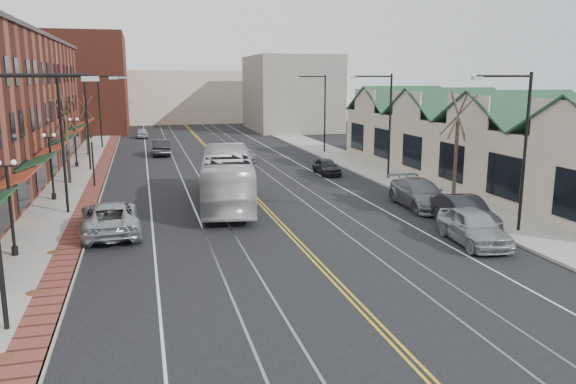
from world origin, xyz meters
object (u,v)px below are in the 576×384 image
transit_bus (227,177)px  parked_car_c (420,194)px  parked_car_a (473,226)px  parked_car_b (464,213)px  parked_car_d (326,166)px  parked_suv (110,218)px

transit_bus → parked_car_c: bearing=169.3°
parked_car_a → parked_car_c: bearing=87.6°
transit_bus → parked_car_a: size_ratio=2.49×
parked_car_b → parked_car_d: 17.87m
transit_bus → parked_car_c: transit_bus is taller
parked_car_b → parked_car_c: parked_car_c is taller
transit_bus → parked_car_a: (10.18, -11.47, -0.89)m
parked_car_b → parked_car_d: parked_car_b is taller
parked_car_a → parked_car_c: parked_car_a is taller
transit_bus → parked_car_a: transit_bus is taller
parked_car_b → parked_car_a: bearing=-107.4°
transit_bus → parked_car_d: transit_bus is taller
parked_car_b → transit_bus: bearing=147.7°
transit_bus → parked_suv: bearing=45.4°
parked_car_d → parked_suv: bearing=-138.6°
transit_bus → parked_car_b: size_ratio=2.44×
transit_bus → parked_suv: 8.67m
parked_car_b → parked_suv: bearing=174.6°
parked_suv → parked_car_d: bearing=-142.7°
parked_car_a → parked_car_c: 7.77m
parked_car_d → parked_car_c: bearing=-81.6°
parked_suv → parked_car_b: 18.48m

